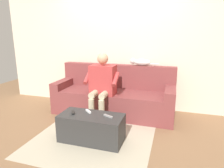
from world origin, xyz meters
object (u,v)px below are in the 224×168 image
Objects in this scene: person_solo_seated at (102,82)px; remote_gray at (108,116)px; coffee_table at (92,128)px; remote_white at (88,111)px; cat_on_backrest at (141,62)px; couch at (114,97)px; remote_black at (73,113)px.

remote_gray is at bearing 115.63° from person_solo_seated.
remote_white reaches higher than coffee_table.
cat_on_backrest is 3.64× the size of remote_gray.
couch is at bearing -54.64° from remote_gray.
coffee_table is 1.63m from cat_on_backrest.
cat_on_backrest reaches higher than remote_gray.
coffee_table is 1.68× the size of cat_on_backrest.
coffee_table is at bearing 71.23° from cat_on_backrest.
person_solo_seated reaches higher than cat_on_backrest.
coffee_table is 6.11× the size of remote_gray.
coffee_table is 0.24m from remote_white.
couch is at bearing -44.59° from remote_black.
person_solo_seated is (0.11, -0.77, 0.48)m from coffee_table.
cat_on_backrest is 3.85× the size of remote_white.
remote_gray is (-0.25, 1.09, 0.09)m from couch.
remote_white is at bearing 66.70° from cat_on_backrest.
remote_black is at bearing 26.96° from remote_gray.
remote_white is (-0.19, -0.12, -0.00)m from remote_black.
remote_black is at bearing 78.60° from person_solo_seated.
remote_black is (0.73, 1.38, -0.58)m from cat_on_backrest.
coffee_table is 0.91m from person_solo_seated.
remote_black is at bearing 62.01° from cat_on_backrest.
remote_black reaches higher than remote_gray.
cat_on_backrest is at bearing -108.77° from coffee_table.
remote_white reaches higher than remote_gray.
cat_on_backrest is (-0.46, -1.35, 0.79)m from coffee_table.
couch is at bearing -90.00° from coffee_table.
cat_on_backrest is 1.47m from remote_gray.
cat_on_backrest reaches higher than couch.
couch reaches higher than remote_black.
couch is 0.51m from person_solo_seated.
remote_gray reaches higher than coffee_table.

